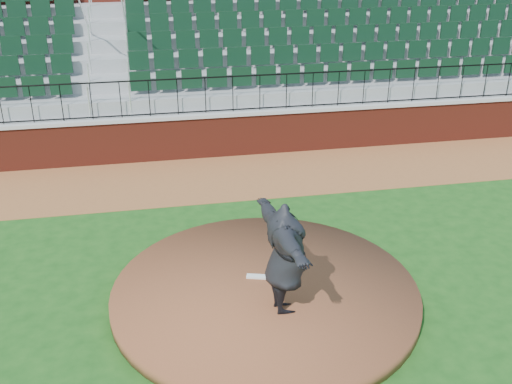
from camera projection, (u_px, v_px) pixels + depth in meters
ground at (271, 288)px, 11.33m from camera, size 90.00×90.00×0.00m
warning_track at (229, 176)px, 16.14m from camera, size 34.00×3.20×0.01m
field_wall at (220, 135)px, 17.32m from camera, size 34.00×0.35×1.20m
wall_cap at (220, 114)px, 17.05m from camera, size 34.00×0.45×0.10m
wall_railing at (219, 95)px, 16.82m from camera, size 34.00×0.05×1.00m
seating_stands at (207, 56)px, 19.04m from camera, size 34.00×5.10×4.60m
concourse_wall at (198, 27)px, 21.35m from camera, size 34.00×0.50×5.50m
pitchers_mound at (265, 293)px, 10.94m from camera, size 5.53×5.53×0.25m
pitching_rubber at (261, 277)px, 11.18m from camera, size 0.54×0.27×0.03m
pitcher at (286, 259)px, 9.86m from camera, size 0.85×2.52×2.01m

